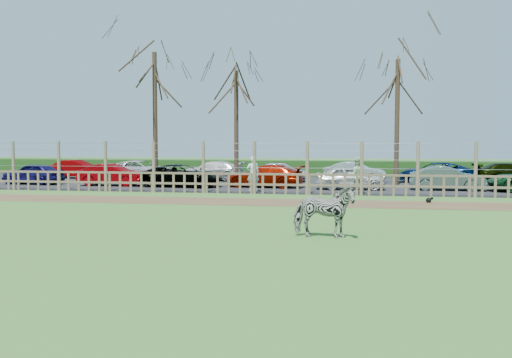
% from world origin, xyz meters
% --- Properties ---
extents(ground, '(120.00, 120.00, 0.00)m').
position_xyz_m(ground, '(0.00, 0.00, 0.00)').
color(ground, '#609940').
rests_on(ground, ground).
extents(dirt_strip, '(34.00, 2.80, 0.01)m').
position_xyz_m(dirt_strip, '(0.00, 4.50, 0.01)').
color(dirt_strip, brown).
rests_on(dirt_strip, ground).
extents(asphalt, '(44.00, 13.00, 0.04)m').
position_xyz_m(asphalt, '(0.00, 14.50, 0.02)').
color(asphalt, '#232326').
rests_on(asphalt, ground).
extents(hedge, '(46.00, 2.00, 1.10)m').
position_xyz_m(hedge, '(0.00, 21.50, 0.55)').
color(hedge, '#1E4716').
rests_on(hedge, ground).
extents(fence, '(30.16, 0.16, 2.50)m').
position_xyz_m(fence, '(0.00, 8.00, 0.80)').
color(fence, brown).
rests_on(fence, ground).
extents(tree_left, '(4.80, 4.80, 7.88)m').
position_xyz_m(tree_left, '(-6.50, 12.50, 5.62)').
color(tree_left, '#3D2B1E').
rests_on(tree_left, ground).
extents(tree_mid, '(4.80, 4.80, 6.83)m').
position_xyz_m(tree_mid, '(-2.00, 13.50, 4.87)').
color(tree_mid, '#3D2B1E').
rests_on(tree_mid, ground).
extents(tree_right, '(4.80, 4.80, 7.35)m').
position_xyz_m(tree_right, '(7.00, 14.00, 5.24)').
color(tree_right, '#3D2B1E').
rests_on(tree_right, ground).
extents(zebra, '(1.69, 0.84, 1.40)m').
position_xyz_m(zebra, '(3.84, -3.64, 0.70)').
color(zebra, gray).
rests_on(zebra, ground).
extents(visitor_a, '(0.73, 0.60, 1.72)m').
position_xyz_m(visitor_a, '(-0.22, 8.85, 0.90)').
color(visitor_a, '#BDEFDD').
rests_on(visitor_a, asphalt).
extents(visitor_b, '(0.97, 0.83, 1.72)m').
position_xyz_m(visitor_b, '(4.78, 8.50, 0.90)').
color(visitor_b, '#BDE9B1').
rests_on(visitor_b, asphalt).
extents(crow, '(0.30, 0.22, 0.24)m').
position_xyz_m(crow, '(7.68, 5.38, 0.12)').
color(crow, black).
rests_on(crow, ground).
extents(car_0, '(3.65, 1.78, 1.20)m').
position_xyz_m(car_0, '(-13.36, 11.23, 0.64)').
color(car_0, '#141051').
rests_on(car_0, asphalt).
extents(car_1, '(3.65, 1.29, 1.20)m').
position_xyz_m(car_1, '(-8.50, 11.00, 0.64)').
color(car_1, '#8F0208').
rests_on(car_1, asphalt).
extents(car_2, '(4.50, 2.43, 1.20)m').
position_xyz_m(car_2, '(-4.49, 10.94, 0.64)').
color(car_2, black).
rests_on(car_2, asphalt).
extents(car_3, '(4.29, 2.11, 1.20)m').
position_xyz_m(car_3, '(-0.02, 11.40, 0.64)').
color(car_3, '#981201').
rests_on(car_3, asphalt).
extents(car_4, '(3.61, 1.65, 1.20)m').
position_xyz_m(car_4, '(4.50, 10.74, 0.64)').
color(car_4, silver).
rests_on(car_4, asphalt).
extents(car_5, '(3.69, 1.42, 1.20)m').
position_xyz_m(car_5, '(9.29, 11.16, 0.64)').
color(car_5, '#516560').
rests_on(car_5, asphalt).
extents(car_7, '(3.71, 1.47, 1.20)m').
position_xyz_m(car_7, '(-13.21, 16.23, 0.64)').
color(car_7, '#840104').
rests_on(car_7, asphalt).
extents(car_8, '(4.50, 2.43, 1.20)m').
position_xyz_m(car_8, '(-8.83, 16.09, 0.64)').
color(car_8, silver).
rests_on(car_8, asphalt).
extents(car_9, '(4.21, 1.88, 1.20)m').
position_xyz_m(car_9, '(-4.02, 15.68, 0.64)').
color(car_9, silver).
rests_on(car_9, asphalt).
extents(car_10, '(3.55, 1.48, 1.20)m').
position_xyz_m(car_10, '(0.34, 15.70, 0.64)').
color(car_10, '#BAB5C0').
rests_on(car_10, asphalt).
extents(car_11, '(3.78, 1.75, 1.20)m').
position_xyz_m(car_11, '(4.73, 15.81, 0.64)').
color(car_11, '#B1C4BF').
rests_on(car_11, asphalt).
extents(car_12, '(4.39, 2.16, 1.20)m').
position_xyz_m(car_12, '(9.40, 16.24, 0.64)').
color(car_12, '#03163D').
rests_on(car_12, asphalt).
extents(car_13, '(4.22, 1.90, 1.20)m').
position_xyz_m(car_13, '(13.54, 15.69, 0.64)').
color(car_13, black).
rests_on(car_13, asphalt).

